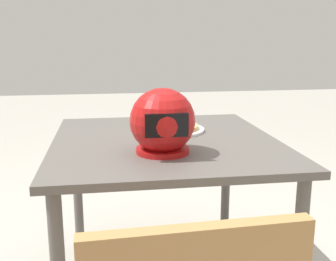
{
  "coord_description": "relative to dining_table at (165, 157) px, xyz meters",
  "views": [
    {
      "loc": [
        0.25,
        1.73,
        1.19
      ],
      "look_at": [
        -0.03,
        -0.08,
        0.77
      ],
      "focal_mm": 43.51,
      "sensor_mm": 36.0,
      "label": 1
    }
  ],
  "objects": [
    {
      "name": "pizza",
      "position": [
        -0.05,
        -0.15,
        0.11
      ],
      "size": [
        0.26,
        0.26,
        0.05
      ],
      "color": "tan",
      "rests_on": "pizza_plate"
    },
    {
      "name": "pizza_plate",
      "position": [
        -0.05,
        -0.16,
        0.09
      ],
      "size": [
        0.32,
        0.32,
        0.01
      ],
      "primitive_type": "cylinder",
      "color": "white",
      "rests_on": "dining_table"
    },
    {
      "name": "motorcycle_helmet",
      "position": [
        0.04,
        0.21,
        0.21
      ],
      "size": [
        0.25,
        0.25,
        0.25
      ],
      "color": "#B21414",
      "rests_on": "dining_table"
    },
    {
      "name": "dining_table",
      "position": [
        0.0,
        0.0,
        0.0
      ],
      "size": [
        0.98,
        1.05,
        0.75
      ],
      "color": "#5B5651",
      "rests_on": "ground"
    }
  ]
}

